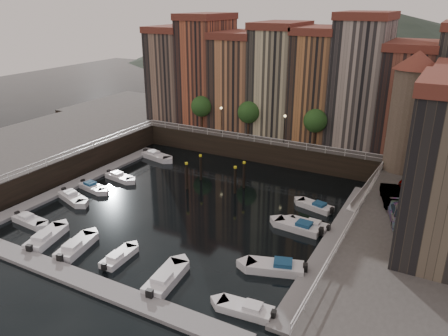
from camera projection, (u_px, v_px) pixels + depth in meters
The scene contains 31 objects.
ground at pixel (195, 204), 49.98m from camera, with size 200.00×200.00×0.00m, color black.
quay_far at pixel (280, 134), 70.78m from camera, with size 80.00×20.00×3.00m, color black.
quay_left at pixel (15, 158), 60.22m from camera, with size 20.00×36.00×3.00m, color black.
dock_left at pixel (84, 180), 56.29m from camera, with size 2.00×28.00×0.35m, color gray.
dock_right at pixel (333, 242), 41.91m from camera, with size 2.00×28.00×0.35m, color gray.
dock_near at pixel (86, 281), 35.97m from camera, with size 30.00×2.00×0.35m, color gray.
mountains at pixel (385, 48), 136.65m from camera, with size 145.00×100.00×18.00m.
far_terrace at pixel (297, 80), 63.86m from camera, with size 48.70×10.30×17.50m.
corner_tower at pixel (411, 110), 49.34m from camera, with size 5.20×5.20×13.80m.
promenade_trees at pixel (253, 113), 63.14m from camera, with size 21.20×3.20×5.20m.
street_lamps at pixel (252, 119), 62.42m from camera, with size 10.36×0.36×4.18m.
railings at pixel (216, 160), 52.63m from camera, with size 36.08×34.04×0.52m.
gangway at pixel (368, 187), 49.91m from camera, with size 2.78×8.32×3.73m.
mooring_pilings at pixel (216, 175), 53.91m from camera, with size 6.39×3.96×3.78m.
boat_left_0 at pixel (29, 220), 45.58m from camera, with size 4.37×1.84×0.99m.
boat_left_1 at pixel (72, 197), 50.81m from camera, with size 4.81×2.99×1.08m.
boat_left_2 at pixel (93, 187), 53.67m from camera, with size 4.43×2.33×0.99m.
boat_left_3 at pixel (119, 177), 56.76m from camera, with size 4.48×2.19×1.01m.
boat_left_4 at pixel (156, 156), 64.20m from camera, with size 5.23×2.78×1.17m.
boat_right_0 at pixel (247, 309), 32.49m from camera, with size 4.48×1.97×1.01m.
boat_right_1 at pixel (277, 267), 37.50m from camera, with size 5.31×3.30×1.19m.
boat_right_2 at pixel (299, 227), 44.22m from camera, with size 5.00×2.12×1.13m.
boat_right_3 at pixel (309, 225), 44.67m from camera, with size 4.39×1.80×1.00m.
boat_right_4 at pixel (316, 206), 48.72m from camera, with size 4.39×2.51×0.98m.
boat_near_0 at pixel (46, 238), 42.15m from camera, with size 2.90×5.18×1.16m.
boat_near_1 at pixel (76, 247), 40.63m from camera, with size 2.68×5.08×1.14m.
boat_near_2 at pixel (118, 257), 39.10m from camera, with size 1.65×4.12×0.94m.
boat_near_3 at pixel (165, 279), 35.93m from camera, with size 2.43×5.33×1.20m.
car_a at pixel (412, 180), 47.08m from camera, with size 1.72×4.28×1.46m, color gray.
car_b at pixel (391, 196), 43.03m from camera, with size 1.62×4.65×1.53m, color gray.
car_c at pixel (401, 216), 39.21m from camera, with size 2.00×4.92×1.43m, color gray.
Camera 1 is at (24.39, -38.12, 21.86)m, focal length 35.00 mm.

